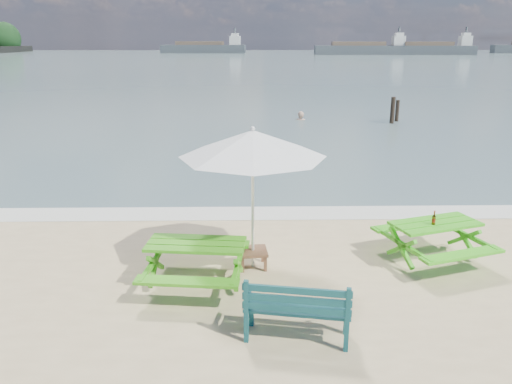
{
  "coord_description": "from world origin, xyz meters",
  "views": [
    {
      "loc": [
        -0.71,
        -5.94,
        3.76
      ],
      "look_at": [
        -0.54,
        3.0,
        1.0
      ],
      "focal_mm": 35.0,
      "sensor_mm": 36.0,
      "label": 1
    }
  ],
  "objects_px": {
    "beer_bottle": "(434,220)",
    "park_bench": "(297,320)",
    "swimmer": "(300,129)",
    "picnic_table_right": "(433,242)",
    "side_table": "(253,258)",
    "picnic_table_left": "(197,265)",
    "patio_umbrella": "(253,144)"
  },
  "relations": [
    {
      "from": "beer_bottle",
      "to": "park_bench",
      "type": "bearing_deg",
      "value": -138.86
    },
    {
      "from": "swimmer",
      "to": "park_bench",
      "type": "bearing_deg",
      "value": -96.13
    },
    {
      "from": "picnic_table_right",
      "to": "swimmer",
      "type": "distance_m",
      "value": 16.04
    },
    {
      "from": "swimmer",
      "to": "picnic_table_right",
      "type": "bearing_deg",
      "value": -87.68
    },
    {
      "from": "side_table",
      "to": "swimmer",
      "type": "height_order",
      "value": "swimmer"
    },
    {
      "from": "picnic_table_left",
      "to": "park_bench",
      "type": "distance_m",
      "value": 2.08
    },
    {
      "from": "picnic_table_left",
      "to": "side_table",
      "type": "distance_m",
      "value": 1.11
    },
    {
      "from": "patio_umbrella",
      "to": "beer_bottle",
      "type": "distance_m",
      "value": 3.37
    },
    {
      "from": "picnic_table_right",
      "to": "beer_bottle",
      "type": "relative_size",
      "value": 8.57
    },
    {
      "from": "beer_bottle",
      "to": "picnic_table_left",
      "type": "bearing_deg",
      "value": -169.71
    },
    {
      "from": "picnic_table_left",
      "to": "side_table",
      "type": "relative_size",
      "value": 3.53
    },
    {
      "from": "picnic_table_left",
      "to": "picnic_table_right",
      "type": "xyz_separation_m",
      "value": [
        4.06,
        0.82,
        -0.0
      ]
    },
    {
      "from": "park_bench",
      "to": "swimmer",
      "type": "bearing_deg",
      "value": 83.87
    },
    {
      "from": "picnic_table_left",
      "to": "side_table",
      "type": "height_order",
      "value": "picnic_table_left"
    },
    {
      "from": "picnic_table_left",
      "to": "park_bench",
      "type": "height_order",
      "value": "park_bench"
    },
    {
      "from": "beer_bottle",
      "to": "patio_umbrella",
      "type": "bearing_deg",
      "value": -178.42
    },
    {
      "from": "picnic_table_left",
      "to": "park_bench",
      "type": "bearing_deg",
      "value": -46.03
    },
    {
      "from": "picnic_table_right",
      "to": "side_table",
      "type": "relative_size",
      "value": 3.99
    },
    {
      "from": "picnic_table_left",
      "to": "park_bench",
      "type": "xyz_separation_m",
      "value": [
        1.44,
        -1.49,
        -0.09
      ]
    },
    {
      "from": "picnic_table_left",
      "to": "side_table",
      "type": "bearing_deg",
      "value": 35.51
    },
    {
      "from": "picnic_table_left",
      "to": "picnic_table_right",
      "type": "bearing_deg",
      "value": 11.46
    },
    {
      "from": "picnic_table_left",
      "to": "patio_umbrella",
      "type": "xyz_separation_m",
      "value": [
        0.89,
        0.64,
        1.81
      ]
    },
    {
      "from": "picnic_table_left",
      "to": "beer_bottle",
      "type": "xyz_separation_m",
      "value": [
        3.98,
        0.72,
        0.45
      ]
    },
    {
      "from": "park_bench",
      "to": "beer_bottle",
      "type": "relative_size",
      "value": 5.87
    },
    {
      "from": "picnic_table_left",
      "to": "patio_umbrella",
      "type": "distance_m",
      "value": 2.11
    },
    {
      "from": "picnic_table_left",
      "to": "patio_umbrella",
      "type": "bearing_deg",
      "value": 35.51
    },
    {
      "from": "side_table",
      "to": "beer_bottle",
      "type": "xyz_separation_m",
      "value": [
        3.08,
        0.09,
        0.64
      ]
    },
    {
      "from": "picnic_table_right",
      "to": "side_table",
      "type": "bearing_deg",
      "value": -176.65
    },
    {
      "from": "park_bench",
      "to": "picnic_table_left",
      "type": "bearing_deg",
      "value": 133.97
    },
    {
      "from": "patio_umbrella",
      "to": "picnic_table_right",
      "type": "bearing_deg",
      "value": 3.35
    },
    {
      "from": "patio_umbrella",
      "to": "side_table",
      "type": "bearing_deg",
      "value": 0.0
    },
    {
      "from": "picnic_table_right",
      "to": "park_bench",
      "type": "xyz_separation_m",
      "value": [
        -2.62,
        -2.32,
        -0.09
      ]
    }
  ]
}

